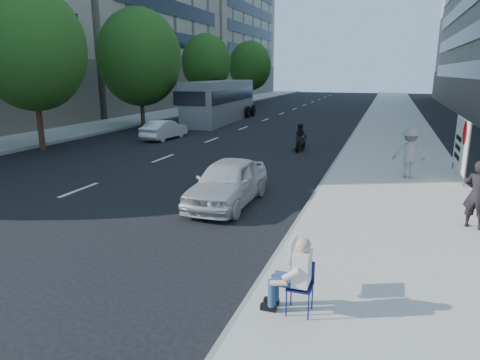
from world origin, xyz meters
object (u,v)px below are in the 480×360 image
at_px(pedestrian_woman, 477,195).
at_px(motorcycle, 301,138).
at_px(seated_protester, 294,270).
at_px(protest_banner, 461,144).
at_px(jogger, 409,153).
at_px(white_sedan_near, 228,182).
at_px(bus, 221,101).
at_px(white_sedan_mid, 164,130).

xyz_separation_m(pedestrian_woman, motorcycle, (-6.51, 10.35, -0.39)).
xyz_separation_m(seated_protester, protest_banner, (3.89, 11.25, 0.53)).
bearing_deg(protest_banner, motorcycle, 147.11).
height_order(seated_protester, jogger, jogger).
relative_size(pedestrian_woman, motorcycle, 0.86).
xyz_separation_m(jogger, motorcycle, (-5.10, 5.19, -0.45)).
xyz_separation_m(seated_protester, white_sedan_near, (-3.29, 5.65, -0.17)).
height_order(seated_protester, pedestrian_woman, pedestrian_woman).
distance_m(jogger, pedestrian_woman, 5.35).
bearing_deg(motorcycle, jogger, -44.35).
xyz_separation_m(pedestrian_woman, bus, (-15.52, 21.84, 0.61)).
relative_size(seated_protester, protest_banner, 0.43).
relative_size(white_sedan_near, motorcycle, 2.02).
relative_size(jogger, motorcycle, 0.92).
height_order(white_sedan_mid, bus, bus).
distance_m(pedestrian_woman, bus, 26.80).
xyz_separation_m(white_sedan_near, bus, (-8.72, 21.53, 0.93)).
height_order(protest_banner, white_sedan_near, protest_banner).
xyz_separation_m(protest_banner, bus, (-15.90, 15.94, 0.23)).
relative_size(pedestrian_woman, white_sedan_mid, 0.49).
xyz_separation_m(pedestrian_woman, protest_banner, (0.38, 5.90, 0.37)).
relative_size(seated_protester, bus, 0.11).
height_order(seated_protester, bus, bus).
bearing_deg(seated_protester, white_sedan_near, 120.23).
bearing_deg(white_sedan_mid, white_sedan_near, 130.72).
xyz_separation_m(white_sedan_near, motorcycle, (0.30, 10.05, -0.07)).
bearing_deg(jogger, protest_banner, -152.93).
height_order(white_sedan_near, bus, bus).
xyz_separation_m(white_sedan_near, white_sedan_mid, (-8.39, 11.20, -0.11)).
bearing_deg(white_sedan_mid, seated_protester, 128.62).
bearing_deg(seated_protester, pedestrian_woman, 56.71).
height_order(protest_banner, white_sedan_mid, protest_banner).
xyz_separation_m(jogger, bus, (-14.11, 16.68, 0.55)).
height_order(pedestrian_woman, protest_banner, protest_banner).
bearing_deg(pedestrian_woman, motorcycle, -31.48).
xyz_separation_m(jogger, white_sedan_mid, (-13.78, 6.35, -0.50)).
bearing_deg(jogger, bus, -45.16).
bearing_deg(white_sedan_mid, jogger, 159.17).
relative_size(motorcycle, bus, 0.17).
distance_m(seated_protester, jogger, 10.72).
distance_m(protest_banner, white_sedan_near, 9.13).
bearing_deg(seated_protester, bus, 113.84).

